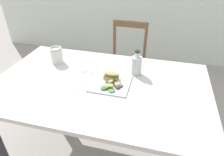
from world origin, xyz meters
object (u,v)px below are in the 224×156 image
sandwich_half_front (111,76)px  plate_lunch (110,83)px  bottle_cold_brew (137,66)px  chair_wooden_far (126,64)px  dining_table (100,97)px  fork_on_napkin (81,76)px  mason_jar_iced_tea (57,56)px

sandwich_half_front → plate_lunch: bearing=-83.4°
plate_lunch → bottle_cold_brew: bottle_cold_brew is taller
chair_wooden_far → bottle_cold_brew: size_ratio=4.78×
sandwich_half_front → bottle_cold_brew: bottle_cold_brew is taller
dining_table → fork_on_napkin: size_ratio=7.73×
fork_on_napkin → chair_wooden_far: bearing=77.7°
dining_table → plate_lunch: (0.07, 0.01, 0.12)m
plate_lunch → dining_table: bearing=-169.9°
sandwich_half_front → fork_on_napkin: 0.22m
fork_on_napkin → bottle_cold_brew: size_ratio=1.02×
bottle_cold_brew → mason_jar_iced_tea: bearing=178.6°
mason_jar_iced_tea → sandwich_half_front: bearing=-16.8°
plate_lunch → fork_on_napkin: (-0.22, 0.03, 0.00)m
fork_on_napkin → plate_lunch: bearing=-7.5°
chair_wooden_far → mason_jar_iced_tea: 0.85m
chair_wooden_far → bottle_cold_brew: bottle_cold_brew is taller
plate_lunch → mason_jar_iced_tea: (-0.48, 0.18, 0.05)m
plate_lunch → sandwich_half_front: (-0.00, 0.04, 0.03)m
sandwich_half_front → dining_table: bearing=-141.5°
plate_lunch → bottle_cold_brew: size_ratio=1.41×
plate_lunch → fork_on_napkin: plate_lunch is taller
chair_wooden_far → sandwich_half_front: (0.04, -0.79, 0.33)m
plate_lunch → mason_jar_iced_tea: size_ratio=2.05×
bottle_cold_brew → mason_jar_iced_tea: (-0.63, 0.02, -0.01)m
dining_table → fork_on_napkin: (-0.15, 0.04, 0.12)m
plate_lunch → mason_jar_iced_tea: mason_jar_iced_tea is taller
sandwich_half_front → mason_jar_iced_tea: 0.50m
chair_wooden_far → fork_on_napkin: (-0.17, -0.80, 0.30)m
sandwich_half_front → bottle_cold_brew: (0.15, 0.13, 0.03)m
mason_jar_iced_tea → plate_lunch: bearing=-20.9°
mason_jar_iced_tea → fork_on_napkin: bearing=-30.8°
dining_table → mason_jar_iced_tea: mason_jar_iced_tea is taller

